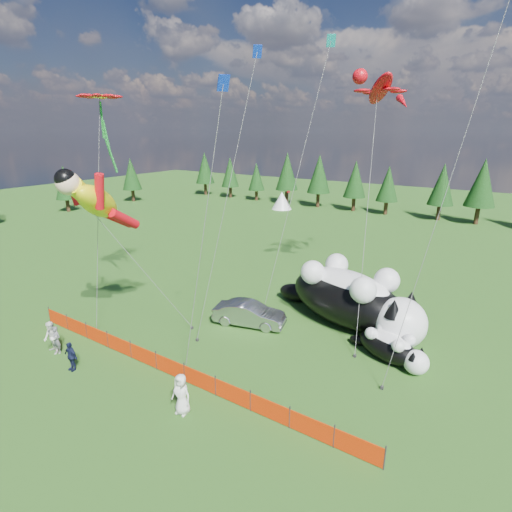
{
  "coord_description": "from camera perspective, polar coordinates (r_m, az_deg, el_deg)",
  "views": [
    {
      "loc": [
        13.5,
        -15.49,
        12.11
      ],
      "look_at": [
        0.7,
        4.0,
        4.77
      ],
      "focal_mm": 28.0,
      "sensor_mm": 36.0,
      "label": 1
    }
  ],
  "objects": [
    {
      "name": "diamond_kite_a",
      "position": [
        24.95,
        -0.38,
        24.96
      ],
      "size": [
        1.54,
        5.45,
        17.32
      ],
      "color": "#0C2FB7",
      "rests_on": "ground"
    },
    {
      "name": "spectator_a",
      "position": [
        25.65,
        -26.65,
        -10.68
      ],
      "size": [
        0.66,
        0.51,
        1.62
      ],
      "primitive_type": "imported",
      "rotation": [
        0.0,
        0.0,
        0.22
      ],
      "color": "#58595D",
      "rests_on": "ground"
    },
    {
      "name": "festival_tents",
      "position": [
        56.57,
        30.19,
        4.18
      ],
      "size": [
        50.0,
        3.2,
        2.8
      ],
      "primitive_type": null,
      "color": "white",
      "rests_on": "ground"
    },
    {
      "name": "spectator_b",
      "position": [
        25.67,
        -27.18,
        -10.36
      ],
      "size": [
        1.01,
        0.7,
        1.93
      ],
      "primitive_type": "imported",
      "rotation": [
        0.0,
        0.0,
        -0.16
      ],
      "color": "silver",
      "rests_on": "ground"
    },
    {
      "name": "superhero_kite",
      "position": [
        24.39,
        -21.68,
        7.19
      ],
      "size": [
        7.04,
        6.61,
        11.17
      ],
      "color": "yellow",
      "rests_on": "ground"
    },
    {
      "name": "spectator_e",
      "position": [
        18.97,
        -10.63,
        -18.83
      ],
      "size": [
        1.01,
        0.71,
        1.95
      ],
      "primitive_type": "imported",
      "rotation": [
        0.0,
        0.0,
        0.09
      ],
      "color": "silver",
      "rests_on": "ground"
    },
    {
      "name": "diamond_kite_c",
      "position": [
        17.45,
        -5.14,
        20.41
      ],
      "size": [
        2.54,
        1.52,
        14.6
      ],
      "color": "#0C2FB7",
      "rests_on": "ground"
    },
    {
      "name": "ground",
      "position": [
        23.86,
        -6.88,
        -13.17
      ],
      "size": [
        160.0,
        160.0,
        0.0
      ],
      "primitive_type": "plane",
      "color": "#0F3409",
      "rests_on": "ground"
    },
    {
      "name": "flower_kite",
      "position": [
        27.86,
        -21.43,
        20.1
      ],
      "size": [
        3.58,
        5.24,
        14.47
      ],
      "color": "red",
      "rests_on": "ground"
    },
    {
      "name": "safety_fence",
      "position": [
        21.75,
        -12.18,
        -15.22
      ],
      "size": [
        22.06,
        0.06,
        1.1
      ],
      "color": "#262626",
      "rests_on": "ground"
    },
    {
      "name": "tree_line",
      "position": [
        62.51,
        20.79,
        8.9
      ],
      "size": [
        90.0,
        4.0,
        8.0
      ],
      "primitive_type": null,
      "color": "black",
      "rests_on": "ground"
    },
    {
      "name": "spectator_c",
      "position": [
        23.67,
        -24.95,
        -12.85
      ],
      "size": [
        0.97,
        0.52,
        1.62
      ],
      "primitive_type": "imported",
      "rotation": [
        0.0,
        0.0,
        0.03
      ],
      "color": "#141A39",
      "rests_on": "ground"
    },
    {
      "name": "cat_small",
      "position": [
        23.49,
        18.81,
        -12.24
      ],
      "size": [
        4.72,
        2.82,
        1.76
      ],
      "rotation": [
        0.0,
        0.0,
        -0.34
      ],
      "color": "black",
      "rests_on": "ground"
    },
    {
      "name": "gecko_kite",
      "position": [
        30.11,
        17.32,
        21.78
      ],
      "size": [
        5.88,
        12.86,
        17.5
      ],
      "color": "red",
      "rests_on": "ground"
    },
    {
      "name": "car",
      "position": [
        26.12,
        -0.97,
        -8.26
      ],
      "size": [
        4.93,
        2.8,
        1.54
      ],
      "primitive_type": "imported",
      "rotation": [
        0.0,
        0.0,
        1.84
      ],
      "color": "#A8A7AC",
      "rests_on": "ground"
    },
    {
      "name": "cat_large",
      "position": [
        26.31,
        13.58,
        -5.81
      ],
      "size": [
        11.01,
        6.21,
        4.06
      ],
      "rotation": [
        0.0,
        0.0,
        -0.29
      ],
      "color": "black",
      "rests_on": "ground"
    },
    {
      "name": "diamond_kite_d",
      "position": [
        29.75,
        10.21,
        26.5
      ],
      "size": [
        1.7,
        7.06,
        19.01
      ],
      "color": "#0DA3A2",
      "rests_on": "ground"
    }
  ]
}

